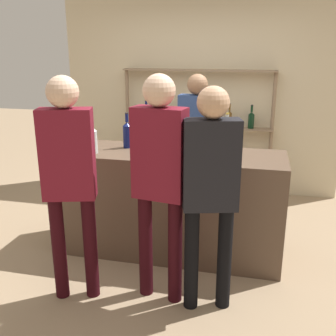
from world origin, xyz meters
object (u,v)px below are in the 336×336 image
counter_bottle_1 (198,146)px  counter_bottle_4 (226,136)px  cork_jar (153,142)px  counter_bottle_0 (93,139)px  wine_glass (204,141)px  customer_right (210,183)px  counter_bottle_3 (127,134)px  counter_bottle_2 (224,142)px  customer_center (160,171)px  customer_left (69,171)px  server_behind_counter (196,137)px

counter_bottle_1 → counter_bottle_4: size_ratio=0.97×
counter_bottle_4 → cork_jar: 0.70m
counter_bottle_0 → wine_glass: counter_bottle_0 is taller
customer_right → counter_bottle_3: bearing=30.8°
counter_bottle_2 → customer_center: (-0.41, -0.79, -0.06)m
wine_glass → customer_left: 1.28m
counter_bottle_0 → server_behind_counter: (0.83, 0.92, -0.14)m
counter_bottle_0 → cork_jar: (0.52, 0.25, -0.06)m
cork_jar → server_behind_counter: server_behind_counter is taller
counter_bottle_3 → counter_bottle_1: bearing=-23.6°
counter_bottle_3 → wine_glass: (0.77, -0.09, -0.01)m
cork_jar → server_behind_counter: 0.74m
customer_left → server_behind_counter: customer_left is taller
counter_bottle_2 → counter_bottle_3: 0.96m
cork_jar → customer_left: customer_left is taller
counter_bottle_1 → customer_left: customer_left is taller
counter_bottle_3 → cork_jar: (0.27, -0.02, -0.06)m
counter_bottle_0 → customer_left: 0.75m
customer_right → server_behind_counter: size_ratio=1.02×
counter_bottle_1 → counter_bottle_3: counter_bottle_1 is taller
counter_bottle_2 → customer_left: bearing=-139.1°
counter_bottle_1 → server_behind_counter: size_ratio=0.21×
counter_bottle_0 → customer_right: 1.35m
counter_bottle_2 → customer_left: size_ratio=0.18×
counter_bottle_0 → counter_bottle_1: 1.00m
counter_bottle_4 → customer_left: bearing=-134.2°
counter_bottle_2 → cork_jar: bearing=175.6°
customer_right → server_behind_counter: bearing=-2.3°
counter_bottle_2 → counter_bottle_3: size_ratio=0.95×
customer_left → customer_center: bearing=-93.8°
counter_bottle_1 → customer_center: bearing=-110.8°
counter_bottle_0 → counter_bottle_3: counter_bottle_0 is taller
counter_bottle_0 → counter_bottle_1: counter_bottle_1 is taller
customer_right → server_behind_counter: (-0.35, 1.55, -0.02)m
counter_bottle_2 → wine_glass: 0.19m
counter_bottle_0 → server_behind_counter: size_ratio=0.21×
wine_glass → customer_right: (0.17, -0.82, -0.11)m
counter_bottle_1 → wine_glass: (0.01, 0.24, -0.01)m
wine_glass → customer_left: customer_left is taller
counter_bottle_2 → counter_bottle_0: bearing=-170.6°
counter_bottle_1 → counter_bottle_3: (-0.75, 0.33, 0.00)m
wine_glass → customer_right: size_ratio=0.10×
counter_bottle_4 → cork_jar: counter_bottle_4 is taller
customer_right → server_behind_counter: customer_right is taller
counter_bottle_3 → wine_glass: size_ratio=2.02×
counter_bottle_1 → server_behind_counter: (-0.17, 0.97, -0.14)m
customer_right → cork_jar: bearing=21.9°
customer_left → server_behind_counter: (0.71, 1.65, -0.06)m
counter_bottle_2 → counter_bottle_4: 0.18m
server_behind_counter → wine_glass: bearing=16.9°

